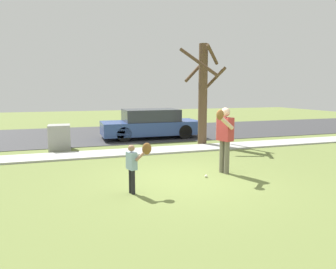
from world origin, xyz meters
The scene contains 9 objects.
ground_plane centered at (0.00, 3.50, 0.00)m, with size 48.00×48.00×0.00m, color olive.
sidewalk_strip centered at (0.00, 3.60, 0.03)m, with size 36.00×1.20×0.06m, color #B2B2AD.
road_surface centered at (0.00, 8.60, 0.01)m, with size 36.00×6.80×0.02m, color #38383A.
person_adult centered at (1.12, 0.16, 1.08)m, with size 0.67×0.80×1.76m.
person_child centered at (-1.45, -0.71, 0.71)m, with size 0.55×0.36×1.10m.
baseball centered at (0.50, -0.08, 0.04)m, with size 0.07×0.07×0.07m, color white.
utility_cabinet centered at (-3.14, 4.95, 0.47)m, with size 0.77×0.77×0.94m, color gray.
street_tree_near centered at (2.41, 4.42, 2.18)m, with size 1.84×1.87×4.03m.
parked_wagon_blue centered at (0.83, 6.71, 0.66)m, with size 4.50×1.80×1.33m.
Camera 1 is at (-2.74, -6.98, 2.20)m, focal length 32.71 mm.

